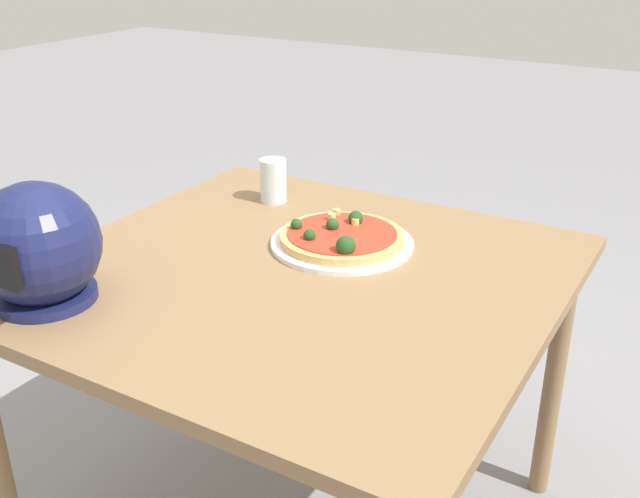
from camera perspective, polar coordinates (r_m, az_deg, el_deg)
The scene contains 5 objects.
dining_table at distance 1.62m, azimuth -1.79°, elevation -4.11°, with size 1.07×1.05×0.74m.
pizza_plate at distance 1.70m, azimuth 1.70°, elevation 0.45°, with size 0.33×0.33×0.01m, color white.
pizza at distance 1.69m, azimuth 1.67°, elevation 0.99°, with size 0.29×0.29×0.06m.
motorcycle_helmet at distance 1.51m, azimuth -20.91°, elevation 0.15°, with size 0.24×0.24×0.24m.
drinking_glass at distance 1.96m, azimuth -3.62°, elevation 5.28°, with size 0.07×0.07×0.11m, color silver.
Camera 1 is at (-0.77, 1.21, 1.42)m, focal length 41.64 mm.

